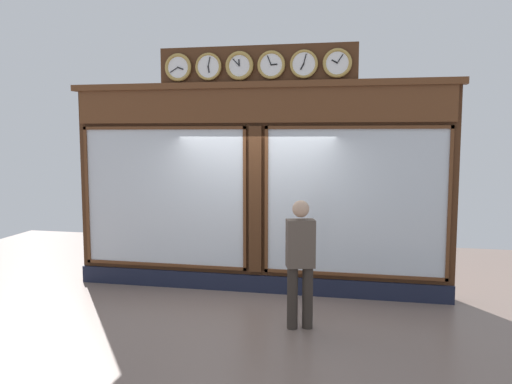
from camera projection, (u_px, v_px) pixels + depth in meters
The scene contains 3 objects.
ground_plane at pixel (204, 365), 5.78m from camera, with size 14.00×14.00×0.00m, color #7A665B.
shop_facade at pixel (258, 185), 8.44m from camera, with size 6.20×0.42×3.90m.
pedestrian at pixel (300, 259), 6.80m from camera, with size 0.41×0.31×1.69m.
Camera 1 is at (-1.69, 8.11, 2.51)m, focal length 36.92 mm.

